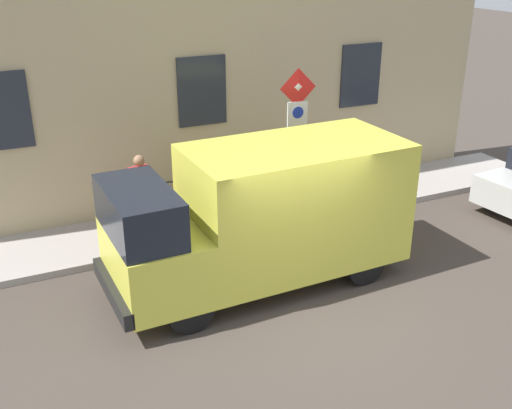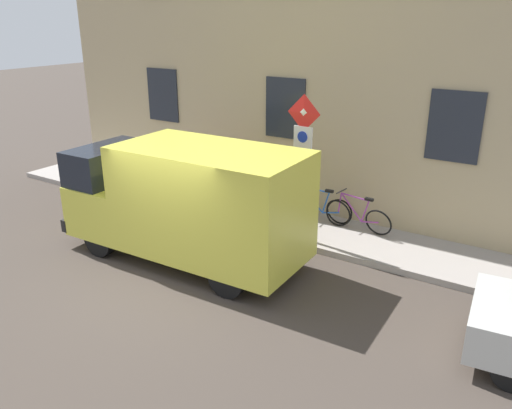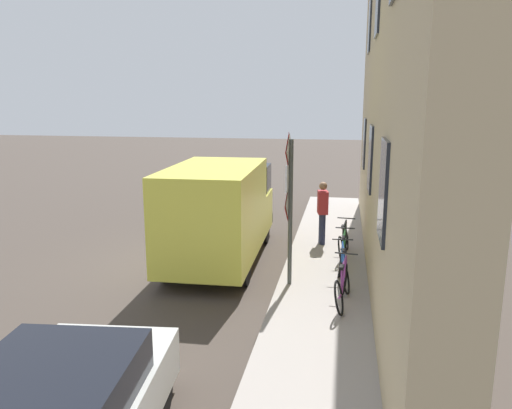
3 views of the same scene
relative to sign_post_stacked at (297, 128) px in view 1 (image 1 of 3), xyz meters
The scene contains 10 objects.
ground_plane 3.75m from the sign_post_stacked, 152.34° to the left, with size 80.00×80.00×0.00m, color #433933.
sidewalk_slab 2.64m from the sign_post_stacked, 61.78° to the left, with size 1.93×16.84×0.14m, color #9F9791.
building_facade 3.26m from the sign_post_stacked, 34.37° to the left, with size 0.75×14.84×8.50m.
sign_post_stacked is the anchor object (origin of this frame).
delivery_van 2.65m from the sign_post_stacked, 139.12° to the left, with size 2.14×5.38×2.50m.
bicycle_purple 2.22m from the sign_post_stacked, 37.03° to the right, with size 0.47×1.72×0.89m.
bicycle_blue 2.04m from the sign_post_stacked, ahead, with size 0.46×1.71×0.89m.
bicycle_green 2.33m from the sign_post_stacked, 44.23° to the left, with size 0.46×1.72×0.89m.
bicycle_black 2.97m from the sign_post_stacked, 61.44° to the left, with size 0.46×1.72×0.89m.
pedestrian 3.42m from the sign_post_stacked, 79.62° to the left, with size 0.32×0.44×1.72m.
Camera 1 is at (-7.88, 4.43, 5.67)m, focal length 42.65 mm.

